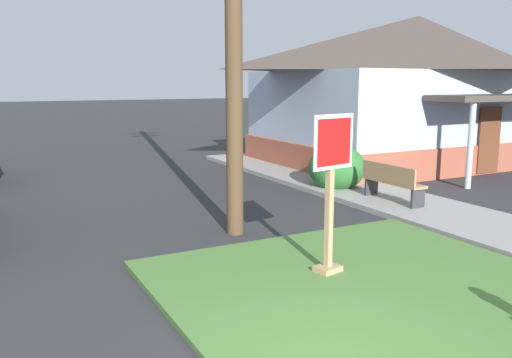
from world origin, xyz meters
TOP-DOWN VIEW (x-y plane):
  - grass_corner_patch at (1.85, 1.23)m, footprint 5.38×6.00m
  - sidewalk_strip at (5.74, 5.54)m, footprint 2.20×17.24m
  - stop_sign at (1.65, 2.39)m, footprint 0.75×0.34m
  - manhole_cover at (-0.30, 3.60)m, footprint 0.70×0.70m
  - street_bench at (5.46, 5.30)m, footprint 0.42×1.65m
  - corner_house at (10.96, 10.29)m, footprint 10.64×7.83m
  - shrub_by_curb at (5.44, 7.32)m, footprint 1.46×1.46m

SIDE VIEW (x-z plane):
  - manhole_cover at x=-0.30m, z-range 0.00..0.02m
  - grass_corner_patch at x=1.85m, z-range 0.00..0.08m
  - sidewalk_strip at x=5.74m, z-range 0.00..0.12m
  - street_bench at x=5.46m, z-range 0.17..1.02m
  - shrub_by_curb at x=5.44m, z-range 0.00..1.21m
  - stop_sign at x=1.65m, z-range 0.07..2.33m
  - corner_house at x=10.96m, z-range 0.07..5.05m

